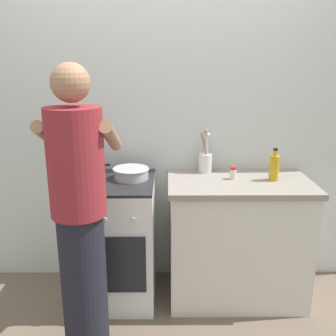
{
  "coord_description": "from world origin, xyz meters",
  "views": [
    {
      "loc": [
        0.04,
        -2.37,
        1.71
      ],
      "look_at": [
        0.05,
        0.12,
        1.0
      ],
      "focal_mm": 40.77,
      "sensor_mm": 36.0,
      "label": 1
    }
  ],
  "objects": [
    {
      "name": "stove_range",
      "position": [
        -0.35,
        0.15,
        0.45
      ],
      "size": [
        0.6,
        0.62,
        0.9
      ],
      "color": "white",
      "rests_on": "ground"
    },
    {
      "name": "spice_bottle",
      "position": [
        0.51,
        0.19,
        0.94
      ],
      "size": [
        0.04,
        0.04,
        0.09
      ],
      "color": "silver",
      "rests_on": "countertop"
    },
    {
      "name": "person",
      "position": [
        -0.44,
        -0.44,
        0.86
      ],
      "size": [
        0.41,
        0.5,
        1.7
      ],
      "color": "black",
      "rests_on": "ground"
    },
    {
      "name": "ground",
      "position": [
        0.0,
        0.0,
        0.0
      ],
      "size": [
        6.0,
        6.0,
        0.0
      ],
      "primitive_type": "plane",
      "color": "#6B5B4C"
    },
    {
      "name": "countertop",
      "position": [
        0.55,
        0.15,
        0.45
      ],
      "size": [
        1.0,
        0.6,
        0.9
      ],
      "color": "silver",
      "rests_on": "ground"
    },
    {
      "name": "pot",
      "position": [
        -0.49,
        0.19,
        0.96
      ],
      "size": [
        0.27,
        0.21,
        0.11
      ],
      "color": "#38383D",
      "rests_on": "stove_range"
    },
    {
      "name": "mixing_bowl",
      "position": [
        -0.21,
        0.2,
        0.94
      ],
      "size": [
        0.26,
        0.26,
        0.08
      ],
      "color": "#B7B7BC",
      "rests_on": "stove_range"
    },
    {
      "name": "utensil_crock",
      "position": [
        0.33,
        0.36,
        1.0
      ],
      "size": [
        0.1,
        0.1,
        0.33
      ],
      "color": "silver",
      "rests_on": "countertop"
    },
    {
      "name": "back_wall",
      "position": [
        0.2,
        0.5,
        1.25
      ],
      "size": [
        3.2,
        0.1,
        2.5
      ],
      "color": "silver",
      "rests_on": "ground"
    },
    {
      "name": "oil_bottle",
      "position": [
        0.78,
        0.16,
        0.99
      ],
      "size": [
        0.07,
        0.07,
        0.23
      ],
      "color": "gold",
      "rests_on": "countertop"
    }
  ]
}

